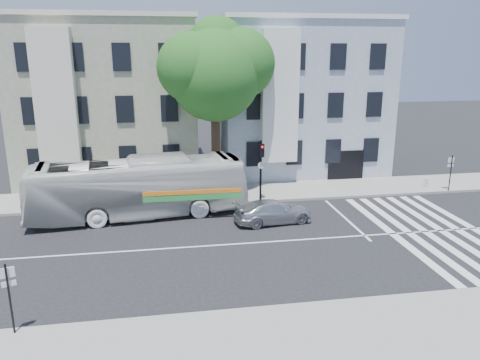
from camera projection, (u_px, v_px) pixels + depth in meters
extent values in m
plane|color=black|center=(237.00, 244.00, 22.43)|extent=(120.00, 120.00, 0.00)
cube|color=gray|center=(217.00, 194.00, 30.02)|extent=(80.00, 4.00, 0.15)
cube|color=gray|center=(277.00, 341.00, 14.80)|extent=(80.00, 4.00, 0.15)
cube|color=gray|center=(110.00, 100.00, 34.14)|extent=(12.00, 10.00, 11.00)
cube|color=#909EAB|center=(295.00, 97.00, 36.35)|extent=(12.00, 10.00, 11.00)
cylinder|color=#2D2116|center=(216.00, 154.00, 29.83)|extent=(0.56, 0.56, 5.20)
sphere|color=#194F1B|center=(215.00, 76.00, 28.53)|extent=(5.60, 5.60, 5.60)
sphere|color=#194F1B|center=(240.00, 64.00, 28.98)|extent=(4.40, 4.40, 4.40)
sphere|color=#194F1B|center=(192.00, 68.00, 27.89)|extent=(4.20, 4.20, 4.20)
sphere|color=#194F1B|center=(217.00, 47.00, 29.27)|extent=(3.80, 3.80, 3.80)
sphere|color=#194F1B|center=(204.00, 92.00, 29.27)|extent=(3.40, 3.40, 3.40)
imported|color=silver|center=(139.00, 188.00, 25.83)|extent=(4.20, 12.17, 3.32)
imported|color=silver|center=(273.00, 212.00, 25.12)|extent=(2.23, 4.41, 1.23)
cylinder|color=black|center=(261.00, 172.00, 28.06)|extent=(0.13, 0.13, 3.86)
cube|color=black|center=(262.00, 151.00, 27.45)|extent=(0.28, 0.23, 0.78)
sphere|color=red|center=(262.00, 147.00, 27.27)|extent=(0.15, 0.15, 0.15)
cylinder|color=white|center=(261.00, 165.00, 27.79)|extent=(0.41, 0.07, 0.40)
cylinder|color=beige|center=(426.00, 183.00, 31.28)|extent=(0.22, 0.22, 0.55)
sphere|color=beige|center=(427.00, 179.00, 31.20)|extent=(0.20, 0.20, 0.20)
cylinder|color=beige|center=(426.00, 182.00, 31.26)|extent=(0.39, 0.23, 0.13)
cylinder|color=black|center=(10.00, 299.00, 14.79)|extent=(0.07, 0.07, 2.42)
cube|color=white|center=(7.00, 273.00, 14.65)|extent=(0.42, 0.19, 0.34)
cube|color=white|center=(9.00, 284.00, 14.75)|extent=(0.42, 0.19, 0.17)
cylinder|color=black|center=(451.00, 173.00, 30.25)|extent=(0.07, 0.07, 2.35)
cube|color=white|center=(451.00, 160.00, 30.12)|extent=(0.42, 0.05, 0.33)
cube|color=white|center=(451.00, 166.00, 30.22)|extent=(0.42, 0.05, 0.17)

